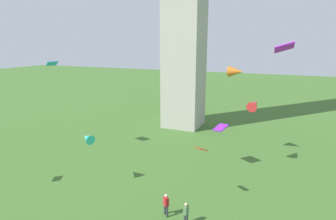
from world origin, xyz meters
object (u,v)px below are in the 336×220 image
object	(u,v)px
person_1	(166,203)
kite_flying_6	(201,149)
kite_flying_0	(236,72)
kite_flying_5	(87,138)
kite_flying_4	(254,104)
kite_flying_3	(221,128)
person_0	(186,212)
kite_flying_2	(284,47)
kite_flying_7	(52,64)

from	to	relation	value
person_1	kite_flying_6	bearing A→B (deg)	101.30
kite_flying_0	kite_flying_5	size ratio (longest dim) A/B	1.25
person_1	kite_flying_4	distance (m)	13.07
kite_flying_3	kite_flying_4	distance (m)	3.92
person_0	kite_flying_6	xyz separation A→B (m)	(0.00, 3.21, 3.39)
kite_flying_4	kite_flying_2	bearing A→B (deg)	163.39
kite_flying_0	kite_flying_4	world-z (taller)	kite_flying_0
person_1	kite_flying_3	world-z (taller)	kite_flying_3
kite_flying_3	kite_flying_6	xyz separation A→B (m)	(0.03, -6.65, 0.21)
kite_flying_0	kite_flying_4	xyz separation A→B (m)	(2.04, -0.90, -2.98)
kite_flying_7	kite_flying_2	bearing A→B (deg)	43.77
person_1	kite_flying_4	size ratio (longest dim) A/B	0.92
person_1	kite_flying_0	xyz separation A→B (m)	(2.37, 11.98, 8.34)
kite_flying_0	kite_flying_2	xyz separation A→B (m)	(4.25, -2.22, 2.39)
person_0	kite_flying_3	bearing A→B (deg)	6.50
kite_flying_2	kite_flying_4	bearing A→B (deg)	138.43
kite_flying_2	kite_flying_3	distance (m)	9.11
person_1	kite_flying_5	world-z (taller)	kite_flying_5
kite_flying_4	kite_flying_5	xyz separation A→B (m)	(-12.41, -9.43, -2.10)
kite_flying_2	kite_flying_7	world-z (taller)	kite_flying_2
kite_flying_2	kite_flying_7	xyz separation A→B (m)	(-22.65, -3.39, -1.76)
kite_flying_3	kite_flying_0	bearing A→B (deg)	117.63
kite_flying_4	kite_flying_6	distance (m)	8.90
kite_flying_0	kite_flying_2	world-z (taller)	kite_flying_2
person_0	kite_flying_5	xyz separation A→B (m)	(-9.62, 1.98, 3.31)
person_0	kite_flying_7	world-z (taller)	kite_flying_7
kite_flying_6	kite_flying_7	xyz separation A→B (m)	(-17.66, 3.49, 5.63)
kite_flying_0	kite_flying_6	bearing A→B (deg)	-168.70
kite_flying_6	kite_flying_3	bearing A→B (deg)	-44.96
kite_flying_0	kite_flying_5	distance (m)	15.49
kite_flying_3	kite_flying_5	world-z (taller)	kite_flying_5
kite_flying_0	person_1	bearing A→B (deg)	-175.25
kite_flying_3	person_1	bearing A→B (deg)	-54.37
kite_flying_2	kite_flying_4	size ratio (longest dim) A/B	0.85
kite_flying_2	kite_flying_5	distance (m)	18.31
person_0	kite_flying_5	bearing A→B (deg)	84.67
person_0	person_1	size ratio (longest dim) A/B	0.95
kite_flying_2	kite_flying_6	xyz separation A→B (m)	(-4.99, -6.89, -7.39)
kite_flying_2	kite_flying_3	bearing A→B (deg)	171.95
person_0	kite_flying_2	size ratio (longest dim) A/B	1.03
kite_flying_7	kite_flying_0	bearing A→B (deg)	52.22
kite_flying_2	kite_flying_4	distance (m)	5.95
person_0	kite_flying_2	xyz separation A→B (m)	(5.00, 10.10, 10.78)
kite_flying_3	kite_flying_7	world-z (taller)	kite_flying_7
kite_flying_5	kite_flying_6	bearing A→B (deg)	120.86
kite_flying_2	kite_flying_0	bearing A→B (deg)	141.64
kite_flying_4	kite_flying_7	world-z (taller)	kite_flying_7
kite_flying_5	kite_flying_6	world-z (taller)	kite_flying_5
kite_flying_0	kite_flying_7	xyz separation A→B (m)	(-18.40, -5.61, 0.63)
kite_flying_3	kite_flying_4	world-z (taller)	kite_flying_4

